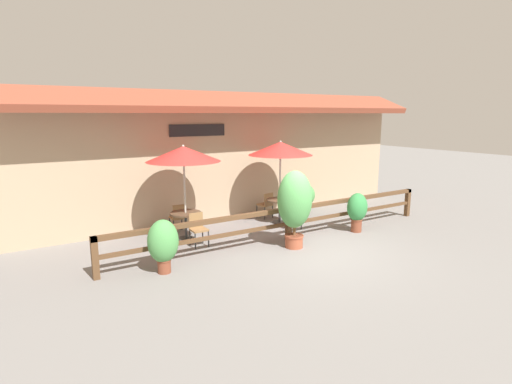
# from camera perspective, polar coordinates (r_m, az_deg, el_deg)

# --- Properties ---
(ground_plane) EXTENTS (60.00, 60.00, 0.00)m
(ground_plane) POSITION_cam_1_polar(r_m,az_deg,el_deg) (10.60, 8.05, -8.28)
(ground_plane) COLOR slate
(building_facade) EXTENTS (14.28, 1.49, 4.23)m
(building_facade) POSITION_cam_1_polar(r_m,az_deg,el_deg) (13.46, -3.03, 5.39)
(building_facade) COLOR tan
(building_facade) RESTS_ON ground
(patio_railing) EXTENTS (10.40, 0.14, 0.95)m
(patio_railing) POSITION_cam_1_polar(r_m,az_deg,el_deg) (11.18, 4.69, -3.46)
(patio_railing) COLOR brown
(patio_railing) RESTS_ON ground
(patio_umbrella_near) EXTENTS (2.05, 2.05, 2.67)m
(patio_umbrella_near) POSITION_cam_1_polar(r_m,az_deg,el_deg) (11.12, -10.33, 5.36)
(patio_umbrella_near) COLOR #B7B2A8
(patio_umbrella_near) RESTS_ON ground
(dining_table_near) EXTENTS (0.87, 0.87, 0.78)m
(dining_table_near) POSITION_cam_1_polar(r_m,az_deg,el_deg) (11.44, -10.02, -3.65)
(dining_table_near) COLOR #4C3826
(dining_table_near) RESTS_ON ground
(chair_near_streetside) EXTENTS (0.42, 0.42, 0.88)m
(chair_near_streetside) POSITION_cam_1_polar(r_m,az_deg,el_deg) (10.87, -8.31, -5.04)
(chair_near_streetside) COLOR olive
(chair_near_streetside) RESTS_ON ground
(chair_near_wallside) EXTENTS (0.44, 0.44, 0.88)m
(chair_near_wallside) POSITION_cam_1_polar(r_m,az_deg,el_deg) (12.12, -11.04, -3.44)
(chair_near_wallside) COLOR olive
(chair_near_wallside) RESTS_ON ground
(patio_umbrella_middle) EXTENTS (2.05, 2.05, 2.67)m
(patio_umbrella_middle) POSITION_cam_1_polar(r_m,az_deg,el_deg) (12.71, 3.51, 6.21)
(patio_umbrella_middle) COLOR #B7B2A8
(patio_umbrella_middle) RESTS_ON ground
(dining_table_middle) EXTENTS (0.87, 0.87, 0.78)m
(dining_table_middle) POSITION_cam_1_polar(r_m,az_deg,el_deg) (12.99, 3.41, -1.73)
(dining_table_middle) COLOR #4C3826
(dining_table_middle) RESTS_ON ground
(chair_middle_streetside) EXTENTS (0.50, 0.50, 0.88)m
(chair_middle_streetside) POSITION_cam_1_polar(r_m,az_deg,el_deg) (12.43, 5.23, -2.92)
(chair_middle_streetside) COLOR olive
(chair_middle_streetside) RESTS_ON ground
(chair_middle_wallside) EXTENTS (0.49, 0.49, 0.88)m
(chair_middle_wallside) POSITION_cam_1_polar(r_m,az_deg,el_deg) (13.57, 1.45, -1.68)
(chair_middle_wallside) COLOR olive
(chair_middle_wallside) RESTS_ON ground
(potted_plant_corner_fern) EXTENTS (0.63, 0.57, 1.19)m
(potted_plant_corner_fern) POSITION_cam_1_polar(r_m,az_deg,el_deg) (12.32, 14.24, -2.42)
(potted_plant_corner_fern) COLOR brown
(potted_plant_corner_fern) RESTS_ON ground
(potted_plant_broad_leaf) EXTENTS (0.95, 0.85, 2.06)m
(potted_plant_broad_leaf) POSITION_cam_1_polar(r_m,az_deg,el_deg) (10.46, 5.55, -1.47)
(potted_plant_broad_leaf) COLOR #9E4C33
(potted_plant_broad_leaf) RESTS_ON ground
(potted_plant_small_flowering) EXTENTS (0.69, 0.62, 1.23)m
(potted_plant_small_flowering) POSITION_cam_1_polar(r_m,az_deg,el_deg) (9.12, -13.12, -7.09)
(potted_plant_small_flowering) COLOR brown
(potted_plant_small_flowering) RESTS_ON ground
(potted_plant_tall_tropical) EXTENTS (0.89, 0.80, 1.01)m
(potted_plant_tall_tropical) POSITION_cam_1_polar(r_m,az_deg,el_deg) (14.65, 6.77, -0.60)
(potted_plant_tall_tropical) COLOR brown
(potted_plant_tall_tropical) RESTS_ON ground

